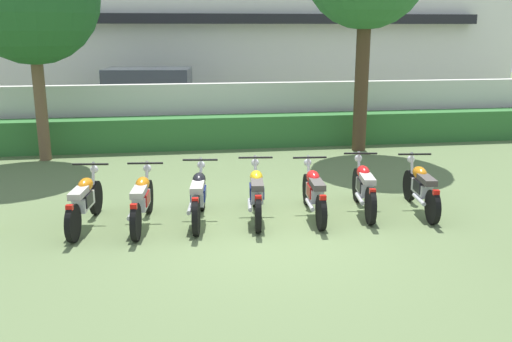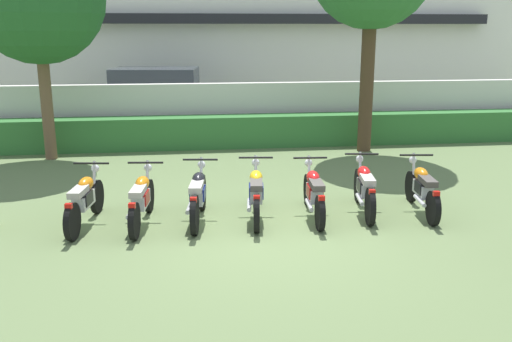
% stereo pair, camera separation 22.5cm
% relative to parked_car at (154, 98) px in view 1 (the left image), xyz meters
% --- Properties ---
extents(ground, '(60.00, 60.00, 0.00)m').
position_rel_parked_car_xyz_m(ground, '(1.94, -10.50, -0.94)').
color(ground, '#607547').
extents(building, '(25.24, 6.50, 6.63)m').
position_rel_parked_car_xyz_m(building, '(1.94, 5.98, 2.38)').
color(building, white).
rests_on(building, ground).
extents(compound_wall, '(23.98, 0.30, 1.67)m').
position_rel_parked_car_xyz_m(compound_wall, '(1.94, -3.00, -0.10)').
color(compound_wall, silver).
rests_on(compound_wall, ground).
extents(hedge_row, '(19.18, 0.70, 0.85)m').
position_rel_parked_car_xyz_m(hedge_row, '(1.94, -3.70, -0.51)').
color(hedge_row, '#337033').
rests_on(hedge_row, ground).
extents(parked_car, '(4.71, 2.57, 1.89)m').
position_rel_parked_car_xyz_m(parked_car, '(0.00, 0.00, 0.00)').
color(parked_car, navy).
rests_on(parked_car, ground).
extents(motorcycle_in_row_0, '(0.60, 1.90, 0.95)m').
position_rel_parked_car_xyz_m(motorcycle_in_row_0, '(-0.92, -9.68, -0.49)').
color(motorcycle_in_row_0, black).
rests_on(motorcycle_in_row_0, ground).
extents(motorcycle_in_row_1, '(0.60, 1.93, 0.95)m').
position_rel_parked_car_xyz_m(motorcycle_in_row_1, '(-0.00, -9.75, -0.49)').
color(motorcycle_in_row_1, black).
rests_on(motorcycle_in_row_1, ground).
extents(motorcycle_in_row_2, '(0.60, 1.89, 0.97)m').
position_rel_parked_car_xyz_m(motorcycle_in_row_2, '(0.92, -9.71, -0.48)').
color(motorcycle_in_row_2, black).
rests_on(motorcycle_in_row_2, ground).
extents(motorcycle_in_row_3, '(0.60, 1.94, 0.97)m').
position_rel_parked_car_xyz_m(motorcycle_in_row_3, '(1.90, -9.68, -0.48)').
color(motorcycle_in_row_3, black).
rests_on(motorcycle_in_row_3, ground).
extents(motorcycle_in_row_4, '(0.60, 1.92, 0.94)m').
position_rel_parked_car_xyz_m(motorcycle_in_row_4, '(2.88, -9.74, -0.50)').
color(motorcycle_in_row_4, black).
rests_on(motorcycle_in_row_4, ground).
extents(motorcycle_in_row_5, '(0.62, 1.90, 0.97)m').
position_rel_parked_car_xyz_m(motorcycle_in_row_5, '(3.81, -9.63, -0.48)').
color(motorcycle_in_row_5, black).
rests_on(motorcycle_in_row_5, ground).
extents(motorcycle_in_row_6, '(0.60, 1.88, 0.95)m').
position_rel_parked_car_xyz_m(motorcycle_in_row_6, '(4.81, -9.76, -0.50)').
color(motorcycle_in_row_6, black).
rests_on(motorcycle_in_row_6, ground).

